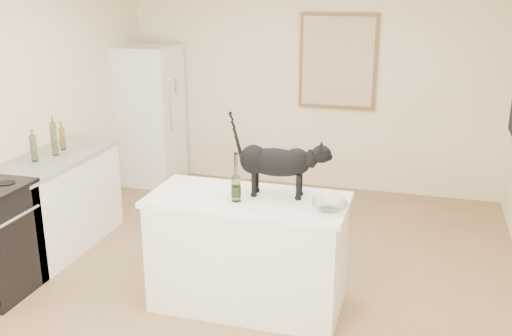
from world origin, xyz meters
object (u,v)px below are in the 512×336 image
at_px(wine_bottle, 236,180).
at_px(glass_bowl, 330,206).
at_px(black_cat, 276,166).
at_px(fridge, 150,115).

height_order(wine_bottle, glass_bowl, wine_bottle).
distance_m(black_cat, wine_bottle, 0.32).
bearing_deg(fridge, glass_bowl, -44.46).
bearing_deg(wine_bottle, glass_bowl, 1.49).
bearing_deg(wine_bottle, fridge, 126.95).
bearing_deg(wine_bottle, black_cat, 38.21).
relative_size(black_cat, glass_bowl, 2.64).
distance_m(fridge, black_cat, 3.33).
relative_size(fridge, wine_bottle, 5.23).
bearing_deg(black_cat, wine_bottle, -145.86).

